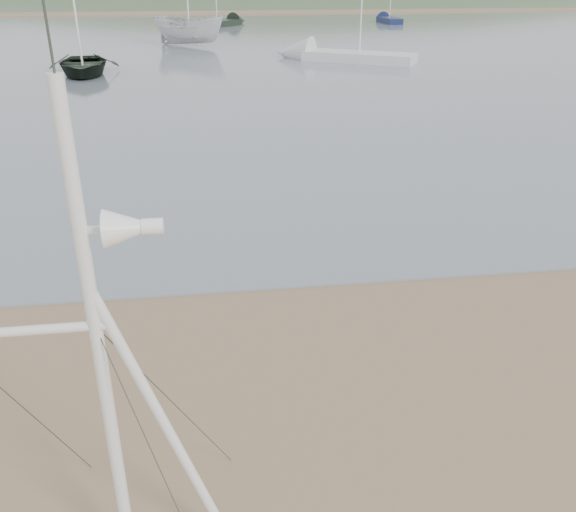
{
  "coord_description": "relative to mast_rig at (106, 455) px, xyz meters",
  "views": [
    {
      "loc": [
        1.76,
        -4.75,
        4.8
      ],
      "look_at": [
        2.56,
        1.0,
        2.04
      ],
      "focal_mm": 38.0,
      "sensor_mm": 36.0,
      "label": 1
    }
  ],
  "objects": [
    {
      "name": "ground",
      "position": [
        -0.82,
        0.84,
        -1.24
      ],
      "size": [
        560.0,
        560.0,
        0.0
      ],
      "primitive_type": "plane",
      "color": "#7C6247",
      "rests_on": "ground"
    },
    {
      "name": "sandbar",
      "position": [
        -0.82,
        70.84,
        -1.16
      ],
      "size": [
        560.0,
        7.0,
        0.07
      ],
      "primitive_type": "cube",
      "color": "#7C6247",
      "rests_on": "water"
    },
    {
      "name": "hill_ridge",
      "position": [
        17.69,
        235.84,
        -20.94
      ],
      "size": [
        620.0,
        180.0,
        80.0
      ],
      "color": "#273B18",
      "rests_on": "ground"
    },
    {
      "name": "mast_rig",
      "position": [
        0.0,
        0.0,
        0.0
      ],
      "size": [
        2.28,
        2.43,
        5.13
      ],
      "color": "white",
      "rests_on": "ground"
    },
    {
      "name": "boat_dark",
      "position": [
        -4.7,
        27.79,
        1.21
      ],
      "size": [
        3.53,
        1.4,
        4.81
      ],
      "primitive_type": "imported",
      "rotation": [
        0.0,
        0.0,
        0.12
      ],
      "color": "black",
      "rests_on": "water"
    },
    {
      "name": "boat_white",
      "position": [
        0.39,
        39.32,
        1.44
      ],
      "size": [
        2.79,
        2.77,
        5.28
      ],
      "primitive_type": "imported",
      "rotation": [
        0.0,
        0.0,
        1.0
      ],
      "color": "silver",
      "rests_on": "water"
    },
    {
      "name": "sailboat_dark_mid",
      "position": [
        3.78,
        54.99,
        -0.94
      ],
      "size": [
        5.53,
        6.19,
        6.66
      ],
      "color": "black",
      "rests_on": "ground"
    },
    {
      "name": "sailboat_blue_far",
      "position": [
        18.76,
        56.47,
        -0.94
      ],
      "size": [
        1.5,
        5.42,
        5.4
      ],
      "color": "#121B42",
      "rests_on": "ground"
    },
    {
      "name": "sailboat_white_near",
      "position": [
        7.78,
        31.62,
        -0.94
      ],
      "size": [
        7.96,
        5.83,
        8.0
      ],
      "color": "silver",
      "rests_on": "ground"
    }
  ]
}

